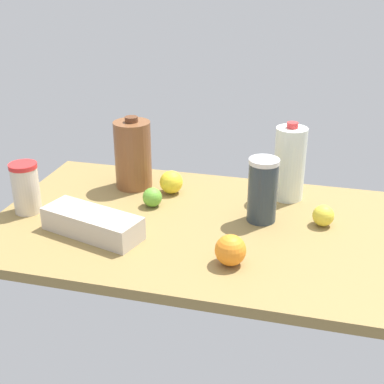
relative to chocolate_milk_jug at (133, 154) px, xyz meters
The scene contains 10 objects.
countertop 36.37cm from the chocolate_milk_jug, 140.80° to the left, with size 120.00×76.00×3.00cm, color olive.
chocolate_milk_jug is the anchor object (origin of this frame).
tumbler_cup 37.26cm from the chocolate_milk_jug, 46.77° to the left, with size 8.58×8.58×16.02cm.
milk_jug 52.50cm from the chocolate_milk_jug, behind, with size 10.13×10.13×25.83cm.
shaker_bottle 48.53cm from the chocolate_milk_jug, 162.35° to the left, with size 9.05×9.05×19.78cm.
egg_carton 36.66cm from the chocolate_milk_jug, 90.60° to the left, with size 29.82×10.76×6.83cm, color beige.
lemon_loose 66.44cm from the chocolate_milk_jug, 168.11° to the left, with size 6.39×6.39×6.39cm, color yellow.
lemon_near_front 16.25cm from the chocolate_milk_jug, behind, with size 7.80×7.80×7.80cm, color yellow.
lime_far_back 19.68cm from the chocolate_milk_jug, 129.18° to the left, with size 6.22×6.22×6.22cm, color #62A934.
orange_beside_bowl 59.61cm from the chocolate_milk_jug, 135.01° to the left, with size 8.27×8.27×8.27cm, color orange.
Camera 1 is at (-35.82, 138.83, 77.68)cm, focal length 50.00 mm.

